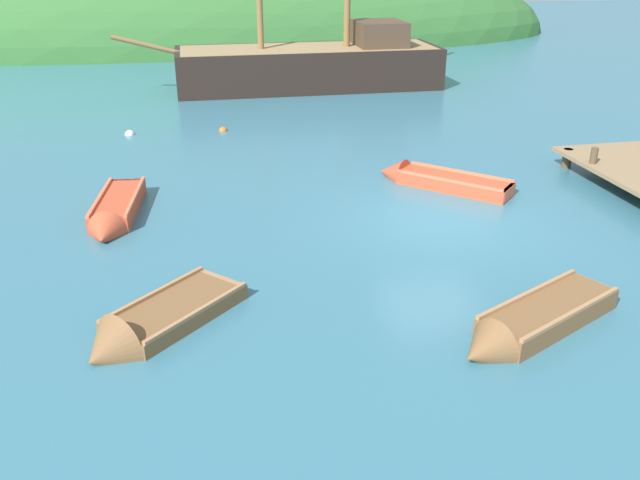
{
  "coord_description": "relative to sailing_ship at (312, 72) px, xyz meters",
  "views": [
    {
      "loc": [
        -5.91,
        -14.08,
        6.29
      ],
      "look_at": [
        -3.14,
        -0.89,
        0.16
      ],
      "focal_mm": 36.85,
      "sensor_mm": 36.0,
      "label": 1
    }
  ],
  "objects": [
    {
      "name": "buoy_white",
      "position": [
        -8.02,
        -6.9,
        -0.74
      ],
      "size": [
        0.34,
        0.34,
        0.34
      ],
      "primitive_type": "sphere",
      "color": "white",
      "rests_on": "ground"
    },
    {
      "name": "buoy_orange",
      "position": [
        -4.7,
        -7.06,
        -0.74
      ],
      "size": [
        0.3,
        0.3,
        0.3
      ],
      "primitive_type": "sphere",
      "color": "orange",
      "rests_on": "ground"
    },
    {
      "name": "sailing_ship",
      "position": [
        0.0,
        0.0,
        0.0
      ],
      "size": [
        14.85,
        3.92,
        13.44
      ],
      "rotation": [
        0.0,
        0.0,
        3.13
      ],
      "color": "black",
      "rests_on": "ground"
    },
    {
      "name": "rowboat_outer_right",
      "position": [
        -7.94,
        -14.92,
        -0.6
      ],
      "size": [
        1.34,
        3.66,
        0.91
      ],
      "rotation": [
        0.0,
        0.0,
        4.6
      ],
      "color": "#C64C2D",
      "rests_on": "ground"
    },
    {
      "name": "rowboat_near_dock",
      "position": [
        0.77,
        -14.24,
        -0.62
      ],
      "size": [
        3.43,
        3.43,
        0.93
      ],
      "rotation": [
        0.0,
        0.0,
        2.36
      ],
      "color": "#C64C2D",
      "rests_on": "ground"
    },
    {
      "name": "rowboat_outer_left",
      "position": [
        -0.39,
        -21.84,
        -0.6
      ],
      "size": [
        3.71,
        2.47,
        0.94
      ],
      "rotation": [
        0.0,
        0.0,
        3.6
      ],
      "color": "brown",
      "rests_on": "ground"
    },
    {
      "name": "ground_plane",
      "position": [
        -0.14,
        -16.69,
        -0.74
      ],
      "size": [
        120.0,
        120.0,
        0.0
      ],
      "primitive_type": "plane",
      "color": "teal"
    },
    {
      "name": "rowboat_portside",
      "position": [
        -6.94,
        -20.46,
        -0.65
      ],
      "size": [
        3.17,
        3.08,
        1.16
      ],
      "rotation": [
        0.0,
        0.0,
        3.9
      ],
      "color": "brown",
      "rests_on": "ground"
    },
    {
      "name": "shore_hill",
      "position": [
        -6.24,
        18.39,
        -0.74
      ],
      "size": [
        55.63,
        19.32,
        13.56
      ],
      "primitive_type": "ellipsoid",
      "color": "#387033",
      "rests_on": "ground"
    }
  ]
}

